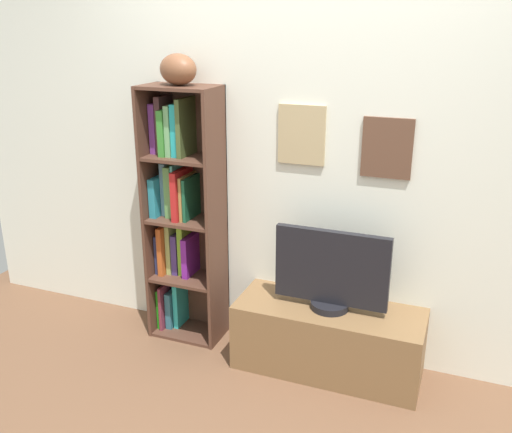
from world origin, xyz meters
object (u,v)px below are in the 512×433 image
at_px(bookshelf, 180,211).
at_px(tv_stand, 328,339).
at_px(television, 331,272).
at_px(football, 178,69).

height_order(bookshelf, tv_stand, bookshelf).
relative_size(tv_stand, television, 1.67).
relative_size(bookshelf, tv_stand, 1.49).
relative_size(football, tv_stand, 0.23).
distance_m(football, tv_stand, 1.79).
bearing_deg(football, bookshelf, 145.31).
xyz_separation_m(bookshelf, television, (1.01, -0.10, -0.20)).
relative_size(bookshelf, football, 6.51).
height_order(bookshelf, television, bookshelf).
bearing_deg(bookshelf, football, -34.69).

